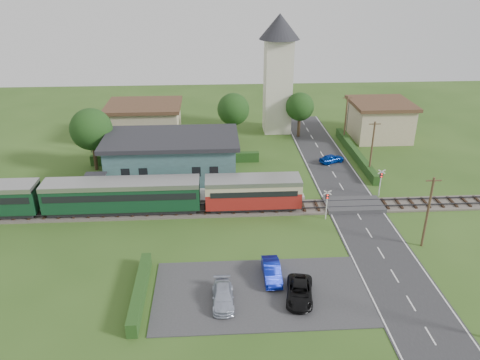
{
  "coord_description": "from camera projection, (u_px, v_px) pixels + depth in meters",
  "views": [
    {
      "loc": [
        -4.94,
        -41.97,
        23.85
      ],
      "look_at": [
        -2.18,
        4.0,
        2.61
      ],
      "focal_mm": 35.0,
      "sensor_mm": 36.0,
      "label": 1
    }
  ],
  "objects": [
    {
      "name": "house_west",
      "position": [
        145.0,
        122.0,
        68.98
      ],
      "size": [
        10.8,
        8.8,
        5.5
      ],
      "color": "tan",
      "rests_on": "ground"
    },
    {
      "name": "car_park_silver",
      "position": [
        223.0,
        296.0,
        35.94
      ],
      "size": [
        1.64,
        4.02,
        1.17
      ],
      "primitive_type": "imported",
      "rotation": [
        0.0,
        0.0,
        0.0
      ],
      "color": "#AFB7CA",
      "rests_on": "car_park"
    },
    {
      "name": "tree_c",
      "position": [
        300.0,
        107.0,
        69.45
      ],
      "size": [
        4.2,
        4.2,
        6.78
      ],
      "color": "#332316",
      "rests_on": "ground"
    },
    {
      "name": "hedge_station",
      "position": [
        176.0,
        159.0,
        61.54
      ],
      "size": [
        22.0,
        0.8,
        1.3
      ],
      "primitive_type": "cube",
      "color": "#193814",
      "rests_on": "ground"
    },
    {
      "name": "car_on_road",
      "position": [
        332.0,
        159.0,
        61.62
      ],
      "size": [
        3.61,
        2.53,
        1.14
      ],
      "primitive_type": "imported",
      "rotation": [
        0.0,
        0.0,
        1.97
      ],
      "color": "#022A9A",
      "rests_on": "road"
    },
    {
      "name": "platform",
      "position": [
        170.0,
        197.0,
        52.38
      ],
      "size": [
        30.0,
        3.0,
        0.45
      ],
      "primitive_type": "cube",
      "color": "gray",
      "rests_on": "ground"
    },
    {
      "name": "pedestrian_near",
      "position": [
        214.0,
        187.0,
        52.39
      ],
      "size": [
        0.61,
        0.44,
        1.53
      ],
      "primitive_type": "imported",
      "rotation": [
        0.0,
        0.0,
        3.0
      ],
      "color": "gray",
      "rests_on": "platform"
    },
    {
      "name": "car_park",
      "position": [
        261.0,
        293.0,
        37.33
      ],
      "size": [
        17.0,
        9.0,
        0.08
      ],
      "primitive_type": "cube",
      "color": "#333335",
      "rests_on": "ground"
    },
    {
      "name": "pedestrian_far",
      "position": [
        123.0,
        191.0,
        51.26
      ],
      "size": [
        0.85,
        0.99,
        1.76
      ],
      "primitive_type": "imported",
      "rotation": [
        0.0,
        0.0,
        1.81
      ],
      "color": "gray",
      "rests_on": "platform"
    },
    {
      "name": "utility_pole_c",
      "position": [
        372.0,
        148.0,
        56.62
      ],
      "size": [
        1.4,
        0.22,
        7.0
      ],
      "color": "#473321",
      "rests_on": "ground"
    },
    {
      "name": "car_park_blue",
      "position": [
        272.0,
        271.0,
        38.76
      ],
      "size": [
        1.41,
        4.0,
        1.31
      ],
      "primitive_type": "imported",
      "rotation": [
        0.0,
        0.0,
        0.01
      ],
      "color": "#081897",
      "rests_on": "car_park"
    },
    {
      "name": "tree_b",
      "position": [
        233.0,
        109.0,
        66.94
      ],
      "size": [
        4.6,
        4.6,
        7.34
      ],
      "color": "#332316",
      "rests_on": "ground"
    },
    {
      "name": "streetlamp_east",
      "position": [
        348.0,
        113.0,
        72.37
      ],
      "size": [
        0.3,
        0.3,
        5.15
      ],
      "color": "#3F3F47",
      "rests_on": "ground"
    },
    {
      "name": "streetlamp_west",
      "position": [
        89.0,
        132.0,
        63.96
      ],
      "size": [
        0.3,
        0.3,
        5.15
      ],
      "color": "#3F3F47",
      "rests_on": "ground"
    },
    {
      "name": "hedge_roadside",
      "position": [
        355.0,
        153.0,
        63.33
      ],
      "size": [
        0.8,
        18.0,
        1.2
      ],
      "primitive_type": "cube",
      "color": "#193814",
      "rests_on": "ground"
    },
    {
      "name": "road",
      "position": [
        359.0,
        215.0,
        48.84
      ],
      "size": [
        6.0,
        70.0,
        0.05
      ],
      "primitive_type": "cube",
      "color": "#28282B",
      "rests_on": "ground"
    },
    {
      "name": "crossing_signal_near",
      "position": [
        327.0,
        200.0,
        47.39
      ],
      "size": [
        0.84,
        0.28,
        3.28
      ],
      "color": "silver",
      "rests_on": "ground"
    },
    {
      "name": "crossing_signal_far",
      "position": [
        381.0,
        179.0,
        52.13
      ],
      "size": [
        0.84,
        0.28,
        3.28
      ],
      "color": "silver",
      "rests_on": "ground"
    },
    {
      "name": "car_park_dark",
      "position": [
        300.0,
        292.0,
        36.38
      ],
      "size": [
        2.75,
        4.62,
        1.2
      ],
      "primitive_type": "imported",
      "rotation": [
        0.0,
        0.0,
        -0.18
      ],
      "color": "black",
      "rests_on": "car_park"
    },
    {
      "name": "tree_a",
      "position": [
        91.0,
        129.0,
        57.65
      ],
      "size": [
        5.2,
        5.2,
        8.0
      ],
      "color": "#332316",
      "rests_on": "ground"
    },
    {
      "name": "railway_track",
      "position": [
        261.0,
        208.0,
        50.07
      ],
      "size": [
        76.0,
        3.2,
        0.49
      ],
      "color": "#4C443D",
      "rests_on": "ground"
    },
    {
      "name": "utility_pole_d",
      "position": [
        346.0,
        119.0,
        67.5
      ],
      "size": [
        1.4,
        0.22,
        7.0
      ],
      "color": "#473321",
      "rests_on": "ground"
    },
    {
      "name": "utility_pole_b",
      "position": [
        428.0,
        212.0,
        42.12
      ],
      "size": [
        1.4,
        0.22,
        7.0
      ],
      "color": "#473321",
      "rests_on": "ground"
    },
    {
      "name": "ground",
      "position": [
        263.0,
        219.0,
        48.3
      ],
      "size": [
        120.0,
        120.0,
        0.0
      ],
      "primitive_type": "plane",
      "color": "#2D4C19"
    },
    {
      "name": "crossing_deck",
      "position": [
        353.0,
        205.0,
        50.57
      ],
      "size": [
        6.2,
        3.4,
        0.45
      ],
      "primitive_type": "cube",
      "color": "#333335",
      "rests_on": "ground"
    },
    {
      "name": "equipment_hut",
      "position": [
        96.0,
        186.0,
        51.31
      ],
      "size": [
        2.3,
        2.3,
        2.55
      ],
      "color": "beige",
      "rests_on": "platform"
    },
    {
      "name": "house_east",
      "position": [
        380.0,
        119.0,
        69.97
      ],
      "size": [
        8.8,
        8.8,
        5.5
      ],
      "color": "tan",
      "rests_on": "ground"
    },
    {
      "name": "train",
      "position": [
        91.0,
        196.0,
        48.24
      ],
      "size": [
        43.2,
        2.9,
        3.4
      ],
      "color": "#232328",
      "rests_on": "ground"
    },
    {
      "name": "hedge_carpark",
      "position": [
        140.0,
        291.0,
        36.58
      ],
      "size": [
        0.8,
        9.0,
        1.2
      ],
      "primitive_type": "cube",
      "color": "#193814",
      "rests_on": "ground"
    },
    {
      "name": "station_building",
      "position": [
        172.0,
        157.0,
        56.6
      ],
      "size": [
        16.0,
        9.0,
        5.3
      ],
      "color": "#457577",
      "rests_on": "ground"
    },
    {
      "name": "church_tower",
      "position": [
        278.0,
        65.0,
        69.67
      ],
      "size": [
        6.0,
        6.0,
        17.6
      ],
      "color": "beige",
      "rests_on": "ground"
    }
  ]
}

